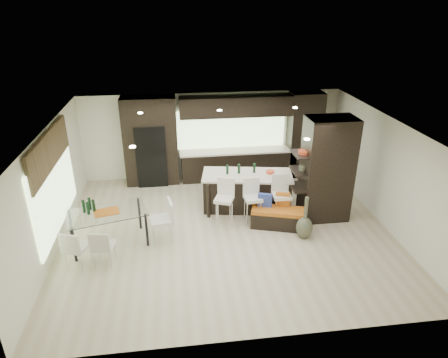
{
  "coord_description": "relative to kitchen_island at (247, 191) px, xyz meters",
  "views": [
    {
      "loc": [
        -1.18,
        -8.45,
        5.32
      ],
      "look_at": [
        0.0,
        0.6,
        1.15
      ],
      "focal_mm": 32.0,
      "sensor_mm": 36.0,
      "label": 1
    }
  ],
  "objects": [
    {
      "name": "chair_near",
      "position": [
        -3.51,
        -2.16,
        -0.09
      ],
      "size": [
        0.51,
        0.51,
        0.82
      ],
      "primitive_type": "cube",
      "rotation": [
        0.0,
        0.0,
        -0.16
      ],
      "color": "silver",
      "rests_on": "ground"
    },
    {
      "name": "stool_left",
      "position": [
        -0.73,
        -0.83,
        -0.0
      ],
      "size": [
        0.57,
        0.57,
        0.99
      ],
      "primitive_type": "cube",
      "rotation": [
        0.0,
        0.0,
        -0.38
      ],
      "color": "silver",
      "rests_on": "ground"
    },
    {
      "name": "chair_end",
      "position": [
        -2.3,
        -1.36,
        -0.03
      ],
      "size": [
        0.59,
        0.59,
        0.95
      ],
      "primitive_type": "cube",
      "rotation": [
        0.0,
        0.0,
        1.73
      ],
      "color": "silver",
      "rests_on": "ground"
    },
    {
      "name": "right_wall",
      "position": [
        3.3,
        -1.15,
        0.85
      ],
      "size": [
        0.02,
        7.0,
        2.7
      ],
      "primitive_type": "cube",
      "color": "white",
      "rests_on": "ground"
    },
    {
      "name": "bench",
      "position": [
        0.59,
        -1.12,
        -0.24
      ],
      "size": [
        1.41,
        0.88,
        0.51
      ],
      "primitive_type": "cube",
      "rotation": [
        0.0,
        0.0,
        -0.3
      ],
      "color": "black",
      "rests_on": "ground"
    },
    {
      "name": "chair_far",
      "position": [
        -4.07,
        -2.17,
        -0.07
      ],
      "size": [
        0.6,
        0.6,
        0.85
      ],
      "primitive_type": "cube",
      "rotation": [
        0.0,
        0.0,
        -0.36
      ],
      "color": "silver",
      "rests_on": "ground"
    },
    {
      "name": "ceiling_spots",
      "position": [
        -0.7,
        -0.9,
        2.18
      ],
      "size": [
        4.0,
        3.0,
        0.02
      ],
      "primitive_type": "cube",
      "color": "white",
      "rests_on": "ceiling"
    },
    {
      "name": "refrigerator",
      "position": [
        -2.6,
        1.97,
        0.45
      ],
      "size": [
        0.9,
        0.68,
        1.9
      ],
      "primitive_type": "cube",
      "color": "black",
      "rests_on": "ground"
    },
    {
      "name": "kitchen_island",
      "position": [
        0.0,
        0.0,
        0.0
      ],
      "size": [
        2.53,
        1.41,
        1.0
      ],
      "primitive_type": "cube",
      "rotation": [
        0.0,
        0.0,
        -0.17
      ],
      "color": "black",
      "rests_on": "ground"
    },
    {
      "name": "stool_right",
      "position": [
        0.73,
        -0.84,
        0.01
      ],
      "size": [
        0.45,
        0.45,
        1.01
      ],
      "primitive_type": "cube",
      "rotation": [
        0.0,
        0.0,
        -0.02
      ],
      "color": "silver",
      "rests_on": "ground"
    },
    {
      "name": "back_wall",
      "position": [
        -0.7,
        2.35,
        0.85
      ],
      "size": [
        8.0,
        0.02,
        2.7
      ],
      "primitive_type": "cube",
      "color": "white",
      "rests_on": "ground"
    },
    {
      "name": "stool_mid",
      "position": [
        0.0,
        -0.83,
        -0.02
      ],
      "size": [
        0.46,
        0.46,
        0.96
      ],
      "primitive_type": "cube",
      "rotation": [
        0.0,
        0.0,
        0.08
      ],
      "color": "silver",
      "rests_on": "ground"
    },
    {
      "name": "window_left",
      "position": [
        -4.66,
        -0.95,
        0.85
      ],
      "size": [
        0.04,
        3.2,
        1.9
      ],
      "primitive_type": "cube",
      "color": "#B2D199",
      "rests_on": "left_wall"
    },
    {
      "name": "floor_vase",
      "position": [
        1.1,
        -1.68,
        0.04
      ],
      "size": [
        0.49,
        0.49,
        1.08
      ],
      "primitive_type": null,
      "rotation": [
        0.0,
        0.0,
        -0.26
      ],
      "color": "#474C36",
      "rests_on": "ground"
    },
    {
      "name": "window_back",
      "position": [
        -0.1,
        2.31,
        1.05
      ],
      "size": [
        3.4,
        0.04,
        1.2
      ],
      "primitive_type": "cube",
      "color": "#B2D199",
      "rests_on": "back_wall"
    },
    {
      "name": "ground",
      "position": [
        -0.7,
        -1.15,
        -0.5
      ],
      "size": [
        8.0,
        8.0,
        0.0
      ],
      "primitive_type": "plane",
      "color": "#C1B394",
      "rests_on": "ground"
    },
    {
      "name": "stone_accent",
      "position": [
        -4.63,
        -0.95,
        1.75
      ],
      "size": [
        0.08,
        3.0,
        0.8
      ],
      "primitive_type": "cube",
      "color": "brown",
      "rests_on": "left_wall"
    },
    {
      "name": "left_wall",
      "position": [
        -4.7,
        -1.15,
        0.85
      ],
      "size": [
        0.02,
        7.0,
        2.7
      ],
      "primitive_type": "cube",
      "color": "white",
      "rests_on": "ground"
    },
    {
      "name": "dining_table",
      "position": [
        -3.51,
        -1.36,
        -0.07
      ],
      "size": [
        1.96,
        1.41,
        0.85
      ],
      "primitive_type": "cube",
      "rotation": [
        0.0,
        0.0,
        0.26
      ],
      "color": "white",
      "rests_on": "ground"
    },
    {
      "name": "partition_column",
      "position": [
        1.9,
        -0.75,
        0.85
      ],
      "size": [
        1.2,
        0.8,
        2.7
      ],
      "primitive_type": "cube",
      "color": "black",
      "rests_on": "ground"
    },
    {
      "name": "back_cabinetry",
      "position": [
        -0.2,
        2.02,
        0.85
      ],
      "size": [
        6.8,
        0.68,
        2.7
      ],
      "primitive_type": "cube",
      "color": "black",
      "rests_on": "ground"
    },
    {
      "name": "ceiling",
      "position": [
        -0.7,
        -1.15,
        2.2
      ],
      "size": [
        8.0,
        7.0,
        0.02
      ],
      "primitive_type": "cube",
      "color": "white",
      "rests_on": "ground"
    }
  ]
}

